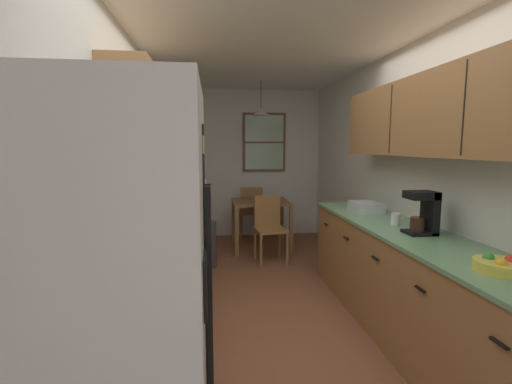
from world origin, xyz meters
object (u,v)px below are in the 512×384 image
coffee_maker (424,212)px  dish_rack (366,207)px  microwave_over_range (119,137)px  dining_table (261,209)px  refrigerator (120,317)px  dining_chair_near (269,225)px  storage_canister (160,222)px  trash_bin (205,244)px  fruit_bowl (500,265)px  mug_by_coffeemaker (396,219)px  dining_chair_far (252,210)px  stove_range (148,329)px

coffee_maker → dish_rack: coffee_maker is taller
microwave_over_range → dining_table: microwave_over_range is taller
refrigerator → dining_chair_near: size_ratio=2.01×
refrigerator → dish_rack: bearing=47.0°
storage_canister → microwave_over_range: bearing=-99.1°
trash_bin → fruit_bowl: (1.67, -2.92, 0.64)m
dining_chair_near → storage_canister: size_ratio=4.55×
microwave_over_range → dining_chair_near: microwave_over_range is taller
coffee_maker → mug_by_coffeemaker: coffee_maker is taller
storage_canister → dish_rack: bearing=19.9°
refrigerator → dining_chair_near: (1.15, 3.37, -0.41)m
dining_chair_far → storage_canister: storage_canister is taller
dining_table → refrigerator: bearing=-105.6°
stove_range → dish_rack: stove_range is taller
dining_chair_far → dish_rack: dish_rack is taller
mug_by_coffeemaker → fruit_bowl: 1.17m
stove_range → trash_bin: bearing=83.3°
mug_by_coffeemaker → refrigerator: bearing=-143.1°
microwave_over_range → refrigerator: bearing=-78.4°
dining_chair_near → fruit_bowl: size_ratio=3.38×
storage_canister → mug_by_coffeemaker: 1.99m
stove_range → storage_canister: stove_range is taller
dining_table → storage_canister: storage_canister is taller
storage_canister → dining_table: bearing=66.0°
dining_table → dining_chair_far: 0.62m
coffee_maker → fruit_bowl: 0.86m
stove_range → dining_chair_near: 2.90m
dining_chair_near → dish_rack: bearing=-56.6°
dining_table → trash_bin: bearing=-138.5°
trash_bin → storage_canister: (-0.30, -1.83, 0.70)m
storage_canister → fruit_bowl: size_ratio=0.74×
mug_by_coffeemaker → fruit_bowl: (-0.02, -1.17, -0.02)m
refrigerator → fruit_bowl: refrigerator is taller
storage_canister → fruit_bowl: 2.25m
refrigerator → dining_table: 4.13m
trash_bin → coffee_maker: (1.75, -2.07, 0.78)m
microwave_over_range → dish_rack: 2.63m
dining_table → dining_chair_near: bearing=-86.2°
refrigerator → storage_canister: refrigerator is taller
coffee_maker → microwave_over_range: bearing=-168.7°
dining_chair_near → refrigerator: bearing=-108.8°
microwave_over_range → dining_table: (1.26, 3.25, -1.01)m
dish_rack → dining_chair_near: bearing=123.4°
fruit_bowl → dining_table: bearing=102.6°
storage_canister → dining_chair_near: bearing=59.0°
mug_by_coffeemaker → dish_rack: (0.02, 0.65, -0.00)m
microwave_over_range → trash_bin: microwave_over_range is taller
refrigerator → stove_range: size_ratio=1.65×
dining_table → fruit_bowl: size_ratio=3.21×
microwave_over_range → coffee_maker: microwave_over_range is taller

